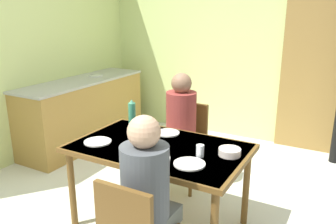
% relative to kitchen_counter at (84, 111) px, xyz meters
% --- Properties ---
extents(ground_plane, '(6.36, 6.36, 0.00)m').
position_rel_kitchen_counter_xyz_m(ground_plane, '(1.57, -1.11, -0.45)').
color(ground_plane, beige).
extents(wall_back, '(4.00, 0.10, 2.90)m').
position_rel_kitchen_counter_xyz_m(wall_back, '(1.57, 1.33, 1.00)').
color(wall_back, '#C5D782').
rests_on(wall_back, ground_plane).
extents(wall_left, '(0.10, 3.67, 2.90)m').
position_rel_kitchen_counter_xyz_m(wall_left, '(-0.33, -0.50, 1.00)').
color(wall_left, '#C4D381').
rests_on(wall_left, ground_plane).
extents(door_wooden, '(0.80, 0.05, 2.00)m').
position_rel_kitchen_counter_xyz_m(door_wooden, '(2.75, 1.25, 0.55)').
color(door_wooden, olive).
rests_on(door_wooden, ground_plane).
extents(kitchen_counter, '(0.61, 1.97, 0.91)m').
position_rel_kitchen_counter_xyz_m(kitchen_counter, '(0.00, 0.00, 0.00)').
color(kitchen_counter, olive).
rests_on(kitchen_counter, ground_plane).
extents(dining_table, '(1.42, 0.88, 0.73)m').
position_rel_kitchen_counter_xyz_m(dining_table, '(1.90, -1.17, 0.21)').
color(dining_table, brown).
rests_on(dining_table, ground_plane).
extents(chair_far_diner, '(0.40, 0.40, 0.87)m').
position_rel_kitchen_counter_xyz_m(chair_far_diner, '(1.76, -0.38, 0.05)').
color(chair_far_diner, brown).
rests_on(chair_far_diner, ground_plane).
extents(person_near_diner, '(0.30, 0.37, 0.77)m').
position_rel_kitchen_counter_xyz_m(person_near_diner, '(2.19, -1.83, 0.33)').
color(person_near_diner, '#545A54').
rests_on(person_near_diner, ground_plane).
extents(person_far_diner, '(0.30, 0.37, 0.77)m').
position_rel_kitchen_counter_xyz_m(person_far_diner, '(1.76, -0.52, 0.33)').
color(person_far_diner, brown).
rests_on(person_far_diner, ground_plane).
extents(water_bottle_green_near, '(0.07, 0.07, 0.27)m').
position_rel_kitchen_counter_xyz_m(water_bottle_green_near, '(1.43, -0.88, 0.41)').
color(water_bottle_green_near, '#388D65').
rests_on(water_bottle_green_near, dining_table).
extents(serving_bowl_center, '(0.17, 0.17, 0.05)m').
position_rel_kitchen_counter_xyz_m(serving_bowl_center, '(2.46, -1.07, 0.31)').
color(serving_bowl_center, silver).
rests_on(serving_bowl_center, dining_table).
extents(dinner_plate_near_left, '(0.19, 0.19, 0.01)m').
position_rel_kitchen_counter_xyz_m(dinner_plate_near_left, '(2.02, -1.40, 0.29)').
color(dinner_plate_near_left, white).
rests_on(dinner_plate_near_left, dining_table).
extents(dinner_plate_near_right, '(0.23, 0.23, 0.01)m').
position_rel_kitchen_counter_xyz_m(dinner_plate_near_right, '(1.41, -1.35, 0.29)').
color(dinner_plate_near_right, white).
rests_on(dinner_plate_near_right, dining_table).
extents(dinner_plate_far_center, '(0.21, 0.21, 0.01)m').
position_rel_kitchen_counter_xyz_m(dinner_plate_far_center, '(1.82, -0.88, 0.29)').
color(dinner_plate_far_center, white).
rests_on(dinner_plate_far_center, dining_table).
extents(dinner_plate_far_side, '(0.23, 0.23, 0.01)m').
position_rel_kitchen_counter_xyz_m(dinner_plate_far_side, '(2.27, -1.37, 0.29)').
color(dinner_plate_far_side, white).
rests_on(dinner_plate_far_side, dining_table).
extents(drinking_glass_by_near_diner, '(0.06, 0.06, 0.11)m').
position_rel_kitchen_counter_xyz_m(drinking_glass_by_near_diner, '(1.80, -1.44, 0.34)').
color(drinking_glass_by_near_diner, silver).
rests_on(drinking_glass_by_near_diner, dining_table).
extents(drinking_glass_by_far_diner, '(0.06, 0.06, 0.09)m').
position_rel_kitchen_counter_xyz_m(drinking_glass_by_far_diner, '(2.28, -1.20, 0.33)').
color(drinking_glass_by_far_diner, silver).
rests_on(drinking_glass_by_far_diner, dining_table).
extents(cutlery_knife_near, '(0.06, 0.15, 0.00)m').
position_rel_kitchen_counter_xyz_m(cutlery_knife_near, '(1.71, -1.10, 0.29)').
color(cutlery_knife_near, silver).
rests_on(cutlery_knife_near, dining_table).
extents(cutlery_fork_near, '(0.03, 0.15, 0.00)m').
position_rel_kitchen_counter_xyz_m(cutlery_fork_near, '(1.73, -1.31, 0.29)').
color(cutlery_fork_near, silver).
rests_on(cutlery_fork_near, dining_table).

